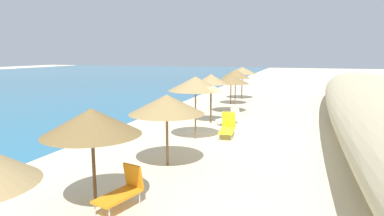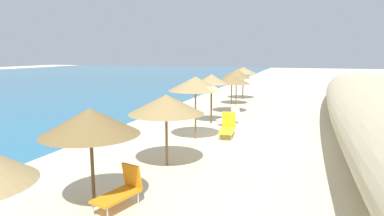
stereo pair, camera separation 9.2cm
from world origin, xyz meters
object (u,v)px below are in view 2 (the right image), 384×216
(beach_umbrella_2, at_px, (90,122))
(beach_umbrella_7, at_px, (236,74))
(beach_umbrella_8, at_px, (243,71))
(lounge_chair_0, at_px, (228,127))
(lounge_chair_2, at_px, (230,117))
(beach_umbrella_3, at_px, (166,104))
(lounge_chair_3, at_px, (121,190))
(beach_umbrella_6, at_px, (232,80))
(beach_umbrella_5, at_px, (211,79))
(beach_umbrella_4, at_px, (196,84))

(beach_umbrella_2, distance_m, beach_umbrella_7, 18.71)
(beach_umbrella_7, distance_m, beach_umbrella_8, 3.49)
(lounge_chair_0, xyz_separation_m, lounge_chair_2, (2.85, 0.50, -0.03))
(beach_umbrella_7, bearing_deg, beach_umbrella_3, -177.84)
(beach_umbrella_8, xyz_separation_m, lounge_chair_3, (-21.99, -0.88, -2.01))
(beach_umbrella_2, relative_size, beach_umbrella_3, 0.98)
(beach_umbrella_6, bearing_deg, lounge_chair_2, -168.43)
(beach_umbrella_8, bearing_deg, beach_umbrella_7, -178.30)
(beach_umbrella_5, height_order, beach_umbrella_6, beach_umbrella_5)
(beach_umbrella_4, xyz_separation_m, lounge_chair_0, (0.95, -1.31, -2.13))
(beach_umbrella_5, relative_size, beach_umbrella_7, 1.02)
(beach_umbrella_5, bearing_deg, lounge_chair_0, -150.31)
(beach_umbrella_2, distance_m, beach_umbrella_3, 3.71)
(beach_umbrella_3, relative_size, beach_umbrella_5, 0.95)
(beach_umbrella_5, height_order, beach_umbrella_7, beach_umbrella_5)
(beach_umbrella_2, distance_m, beach_umbrella_6, 14.98)
(beach_umbrella_5, xyz_separation_m, beach_umbrella_7, (7.41, 0.08, -0.10))
(beach_umbrella_3, bearing_deg, lounge_chair_3, -176.57)
(lounge_chair_0, bearing_deg, beach_umbrella_8, -88.33)
(beach_umbrella_8, bearing_deg, lounge_chair_2, -173.21)
(beach_umbrella_5, bearing_deg, beach_umbrella_2, 179.98)
(beach_umbrella_7, bearing_deg, lounge_chair_0, -170.63)
(beach_umbrella_3, xyz_separation_m, beach_umbrella_8, (18.51, 0.67, 0.28))
(beach_umbrella_2, bearing_deg, lounge_chair_3, -73.79)
(beach_umbrella_3, distance_m, lounge_chair_3, 3.89)
(beach_umbrella_3, bearing_deg, beach_umbrella_7, 2.16)
(beach_umbrella_5, relative_size, beach_umbrella_6, 1.11)
(beach_umbrella_3, distance_m, beach_umbrella_8, 18.53)
(beach_umbrella_8, relative_size, lounge_chair_3, 1.95)
(lounge_chair_0, bearing_deg, lounge_chair_3, 77.91)
(beach_umbrella_7, height_order, lounge_chair_0, beach_umbrella_7)
(beach_umbrella_2, bearing_deg, beach_umbrella_3, -7.63)
(beach_umbrella_3, distance_m, lounge_chair_2, 7.86)
(lounge_chair_2, xyz_separation_m, lounge_chair_3, (-11.11, 0.42, 0.04))
(beach_umbrella_8, distance_m, lounge_chair_2, 11.14)
(beach_umbrella_5, xyz_separation_m, lounge_chair_0, (-2.83, -1.61, -2.04))
(beach_umbrella_7, xyz_separation_m, lounge_chair_0, (-10.24, -1.69, -1.94))
(beach_umbrella_3, height_order, beach_umbrella_4, beach_umbrella_4)
(beach_umbrella_7, bearing_deg, beach_umbrella_8, 1.70)
(beach_umbrella_4, height_order, beach_umbrella_7, beach_umbrella_4)
(beach_umbrella_6, xyz_separation_m, lounge_chair_2, (-3.66, -0.75, -1.80))
(beach_umbrella_3, relative_size, beach_umbrella_7, 0.97)
(beach_umbrella_4, relative_size, lounge_chair_2, 1.87)
(beach_umbrella_4, relative_size, beach_umbrella_6, 1.16)
(beach_umbrella_6, distance_m, lounge_chair_0, 6.86)
(lounge_chair_2, bearing_deg, lounge_chair_0, 127.30)
(beach_umbrella_7, relative_size, lounge_chair_0, 1.71)
(beach_umbrella_4, distance_m, beach_umbrella_6, 7.47)
(beach_umbrella_5, relative_size, lounge_chair_0, 1.74)
(beach_umbrella_6, distance_m, lounge_chair_3, 14.88)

